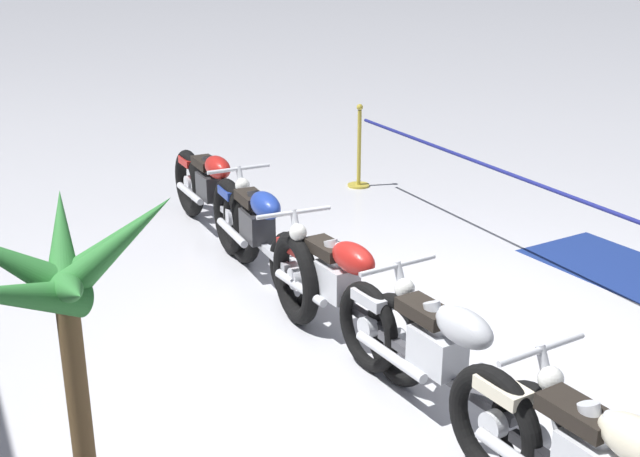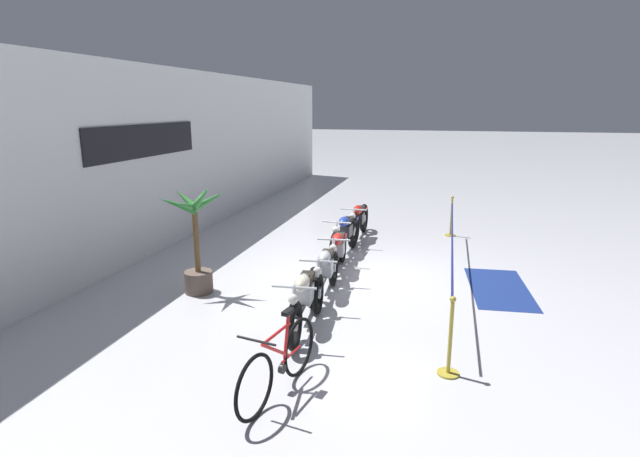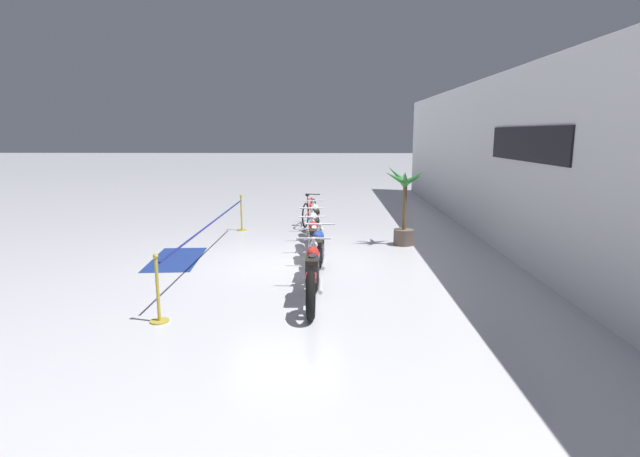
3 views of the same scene
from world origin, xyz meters
name	(u,v)px [view 2 (image 2 of 3)]	position (x,y,z in m)	size (l,w,h in m)	color
ground_plane	(368,274)	(0.00, 0.00, 0.00)	(120.00, 120.00, 0.00)	silver
back_wall	(137,163)	(0.00, 5.12, 2.10)	(28.00, 0.29, 4.20)	white
motorcycle_cream_0	(304,298)	(-2.67, 0.57, 0.46)	(2.19, 0.62, 0.93)	black
motorcycle_silver_1	(325,271)	(-1.33, 0.57, 0.46)	(2.29, 0.62, 0.91)	black
motorcycle_red_2	(338,251)	(-0.05, 0.62, 0.45)	(2.13, 0.62, 0.91)	black
motorcycle_blue_3	(346,234)	(1.26, 0.74, 0.47)	(2.45, 0.62, 0.96)	black
motorcycle_red_4	(359,221)	(2.63, 0.68, 0.47)	(2.34, 0.62, 0.95)	black
bicycle	(279,364)	(-4.54, 0.34, 0.40)	(1.74, 0.52, 0.98)	black
potted_palm_left_of_row	(196,244)	(-1.78, 2.83, 0.92)	(1.00, 1.11, 2.04)	brown
stanchion_far_left	(452,267)	(-1.26, -1.59, 0.70)	(7.14, 0.28, 1.05)	gold
stanchion_mid_left	(451,222)	(3.57, -1.59, 0.36)	(0.28, 0.28, 1.05)	gold
floor_banner	(499,288)	(-0.19, -2.49, 0.00)	(2.21, 1.04, 0.01)	navy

